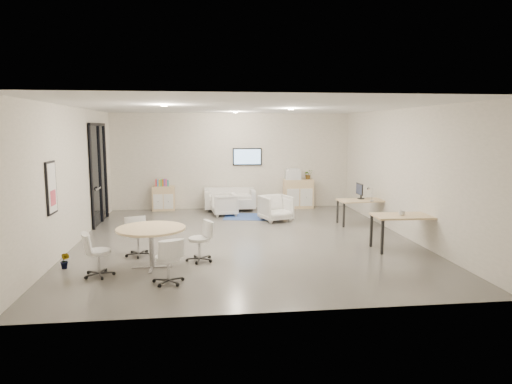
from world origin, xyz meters
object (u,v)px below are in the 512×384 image
at_px(sideboard_left, 164,198).
at_px(sideboard_right, 298,194).
at_px(loveseat, 230,200).
at_px(desk_rear, 363,202).
at_px(round_table, 151,232).
at_px(armchair_right, 276,207).
at_px(armchair_left, 224,203).
at_px(desk_front, 407,219).

xyz_separation_m(sideboard_left, sideboard_right, (4.53, -0.05, 0.09)).
xyz_separation_m(loveseat, desk_rear, (3.59, -2.71, 0.30)).
bearing_deg(sideboard_right, round_table, -124.00).
distance_m(loveseat, armchair_right, 2.30).
xyz_separation_m(sideboard_right, armchair_right, (-1.12, -2.09, -0.08)).
height_order(sideboard_right, armchair_left, sideboard_right).
height_order(sideboard_left, loveseat, sideboard_left).
xyz_separation_m(sideboard_right, desk_front, (1.28, -5.58, 0.21)).
distance_m(desk_front, round_table, 5.58).
bearing_deg(sideboard_left, armchair_right, -32.12).
height_order(desk_front, round_table, round_table).
bearing_deg(desk_front, round_table, -170.36).
relative_size(armchair_left, round_table, 0.57).
xyz_separation_m(loveseat, round_table, (-1.90, -6.15, 0.39)).
height_order(sideboard_right, desk_front, sideboard_right).
distance_m(armchair_left, round_table, 5.54).
bearing_deg(loveseat, round_table, -107.02).
height_order(loveseat, desk_rear, loveseat).
distance_m(sideboard_left, armchair_right, 4.03).
height_order(sideboard_right, round_table, sideboard_right).
xyz_separation_m(armchair_left, desk_rear, (3.81, -1.82, 0.26)).
bearing_deg(desk_rear, desk_front, -93.49).
relative_size(armchair_right, round_table, 0.63).
bearing_deg(armchair_left, desk_rear, 58.16).
xyz_separation_m(sideboard_left, desk_rear, (5.76, -2.91, 0.23)).
bearing_deg(round_table, desk_front, 7.50).
bearing_deg(sideboard_right, armchair_left, -157.90).
bearing_deg(armchair_right, armchair_left, 126.40).
xyz_separation_m(desk_rear, round_table, (-5.49, -3.44, 0.09)).
distance_m(sideboard_right, armchair_right, 2.37).
relative_size(desk_rear, round_table, 1.06).
relative_size(sideboard_right, round_table, 0.74).
bearing_deg(desk_front, loveseat, 125.96).
bearing_deg(armchair_right, desk_rear, -36.03).
relative_size(sideboard_right, armchair_left, 1.30).
distance_m(sideboard_right, loveseat, 2.36).
distance_m(armchair_left, desk_rear, 4.23).
distance_m(loveseat, desk_rear, 4.51).
bearing_deg(desk_front, sideboard_right, 105.07).
distance_m(armchair_right, desk_front, 4.24).
bearing_deg(round_table, sideboard_left, 92.47).
relative_size(sideboard_left, sideboard_right, 0.82).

